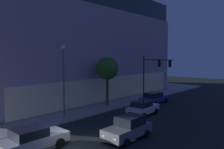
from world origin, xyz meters
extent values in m
cube|color=#4C4C51|center=(14.72, 22.22, 0.07)|extent=(34.28, 25.90, 0.15)
cube|color=#FCEFB7|center=(14.72, 9.67, 1.81)|extent=(30.50, 0.60, 3.33)
cube|color=#AF91A6|center=(14.72, 22.22, 6.69)|extent=(33.88, 25.50, 13.08)
cube|color=#293B40|center=(14.72, 22.22, 14.80)|extent=(33.21, 24.99, 3.12)
cylinder|color=black|center=(18.89, 6.69, 3.34)|extent=(0.18, 0.18, 6.37)
cylinder|color=black|center=(18.87, 4.35, 5.94)|extent=(0.15, 4.68, 0.12)
cube|color=black|center=(18.87, 4.12, 5.44)|extent=(0.32, 0.32, 0.90)
sphere|color=green|center=(18.87, 3.94, 5.72)|extent=(0.18, 0.18, 0.18)
cube|color=black|center=(18.86, 2.48, 5.44)|extent=(0.32, 0.32, 0.90)
sphere|color=yellow|center=(18.86, 2.30, 5.44)|extent=(0.18, 0.18, 0.18)
cylinder|color=#5E5E5E|center=(4.34, 6.81, 3.68)|extent=(0.16, 0.16, 7.07)
sphere|color=#F9EFC6|center=(4.34, 6.81, 7.37)|extent=(0.44, 0.44, 0.44)
cylinder|color=brown|center=(11.79, 7.61, 1.95)|extent=(0.37, 0.37, 3.59)
sphere|color=#2B621F|center=(11.79, 7.61, 4.90)|extent=(2.89, 2.89, 2.89)
cube|color=#B7BABF|center=(-1.87, 2.00, 0.67)|extent=(4.68, 2.10, 0.64)
cube|color=black|center=(-2.22, 2.01, 1.30)|extent=(2.20, 1.81, 0.62)
cube|color=#F9F4CC|center=(0.40, 2.49, 0.67)|extent=(0.13, 0.20, 0.12)
cube|color=#F9F4CC|center=(0.36, 1.33, 0.67)|extent=(0.13, 0.20, 0.12)
cylinder|color=black|center=(-0.41, 2.90, 0.35)|extent=(0.71, 0.27, 0.70)
cylinder|color=black|center=(-0.48, 0.98, 0.35)|extent=(0.71, 0.27, 0.70)
cylinder|color=black|center=(-3.26, 3.01, 0.35)|extent=(0.71, 0.27, 0.70)
cube|color=slate|center=(3.95, -1.57, 0.69)|extent=(4.25, 1.86, 0.76)
cube|color=black|center=(4.27, -1.57, 1.43)|extent=(2.05, 1.66, 0.71)
cube|color=#F9F4CC|center=(1.88, -2.10, 0.69)|extent=(0.12, 0.20, 0.12)
cube|color=#F9F4CC|center=(1.89, -1.00, 0.69)|extent=(0.12, 0.20, 0.12)
cylinder|color=black|center=(2.63, -2.47, 0.31)|extent=(0.63, 0.25, 0.63)
cylinder|color=black|center=(2.65, -0.64, 0.31)|extent=(0.63, 0.25, 0.63)
cylinder|color=black|center=(5.26, -2.49, 0.31)|extent=(0.63, 0.25, 0.63)
cylinder|color=black|center=(5.27, -0.67, 0.31)|extent=(0.63, 0.25, 0.63)
cube|color=silver|center=(11.08, 1.65, 0.66)|extent=(4.33, 1.97, 0.70)
cube|color=black|center=(10.76, 1.64, 1.29)|extent=(2.23, 1.69, 0.56)
cube|color=#F9F4CC|center=(13.13, 2.28, 0.66)|extent=(0.13, 0.21, 0.12)
cube|color=#F9F4CC|center=(13.18, 1.22, 0.66)|extent=(0.13, 0.21, 0.12)
cylinder|color=black|center=(12.35, 2.60, 0.31)|extent=(0.62, 0.27, 0.61)
cylinder|color=black|center=(12.44, 0.83, 0.31)|extent=(0.62, 0.27, 0.61)
cylinder|color=black|center=(9.72, 2.47, 0.31)|extent=(0.62, 0.27, 0.61)
cylinder|color=black|center=(9.80, 0.70, 0.31)|extent=(0.62, 0.27, 0.61)
cube|color=navy|center=(17.46, 3.97, 0.63)|extent=(4.74, 2.02, 0.61)
cube|color=black|center=(17.11, 3.98, 1.24)|extent=(2.32, 1.77, 0.62)
cube|color=#F9F4CC|center=(19.77, 4.50, 0.63)|extent=(0.12, 0.20, 0.12)
cube|color=#F9F4CC|center=(19.75, 3.35, 0.63)|extent=(0.12, 0.20, 0.12)
cylinder|color=black|center=(18.94, 4.90, 0.32)|extent=(0.66, 0.25, 0.65)
cylinder|color=black|center=(18.89, 2.98, 0.32)|extent=(0.66, 0.25, 0.65)
cylinder|color=black|center=(16.02, 4.96, 0.32)|extent=(0.66, 0.25, 0.65)
cylinder|color=black|center=(15.98, 3.04, 0.32)|extent=(0.66, 0.25, 0.65)
camera|label=1|loc=(-9.89, -11.98, 6.36)|focal=36.78mm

